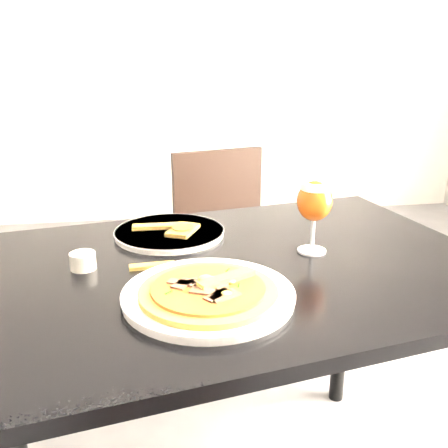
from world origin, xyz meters
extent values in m
cube|color=beige|center=(0.00, 3.00, 1.40)|extent=(5.00, 0.04, 2.80)
cube|color=black|center=(0.17, 0.29, 0.73)|extent=(1.32, 0.99, 0.03)
cylinder|color=black|center=(-0.42, 0.54, 0.36)|extent=(0.05, 0.05, 0.72)
cylinder|color=black|center=(0.64, 0.72, 0.36)|extent=(0.05, 0.05, 0.72)
cube|color=black|center=(0.32, 1.01, 0.42)|extent=(0.47, 0.47, 0.04)
cylinder|color=black|center=(0.20, 0.82, 0.20)|extent=(0.03, 0.03, 0.40)
cylinder|color=black|center=(0.51, 0.89, 0.20)|extent=(0.03, 0.03, 0.40)
cylinder|color=black|center=(0.13, 1.13, 0.20)|extent=(0.03, 0.03, 0.40)
cylinder|color=black|center=(0.43, 1.20, 0.20)|extent=(0.03, 0.03, 0.40)
cube|color=black|center=(0.28, 1.18, 0.65)|extent=(0.37, 0.12, 0.39)
cylinder|color=silver|center=(0.10, 0.13, 0.76)|extent=(0.39, 0.39, 0.02)
cylinder|color=olive|center=(0.10, 0.12, 0.77)|extent=(0.26, 0.26, 0.01)
cylinder|color=#AA2A0E|center=(0.10, 0.12, 0.78)|extent=(0.22, 0.22, 0.01)
cube|color=#4A3020|center=(0.13, 0.12, 0.79)|extent=(0.05, 0.03, 0.00)
cube|color=#4A3020|center=(0.13, 0.15, 0.79)|extent=(0.05, 0.06, 0.00)
cube|color=#4A3020|center=(0.08, 0.18, 0.79)|extent=(0.04, 0.06, 0.00)
cube|color=#4A3020|center=(0.07, 0.13, 0.79)|extent=(0.06, 0.05, 0.00)
cube|color=#4A3020|center=(0.05, 0.10, 0.79)|extent=(0.06, 0.05, 0.00)
cube|color=#4A3020|center=(0.08, 0.05, 0.79)|extent=(0.04, 0.06, 0.00)
cube|color=#4A3020|center=(0.11, 0.09, 0.79)|extent=(0.05, 0.06, 0.00)
ellipsoid|color=#E9E14B|center=(0.11, 0.13, 0.79)|extent=(0.02, 0.02, 0.01)
ellipsoid|color=#E9E14B|center=(0.10, 0.18, 0.79)|extent=(0.02, 0.02, 0.01)
ellipsoid|color=#E9E14B|center=(0.08, 0.13, 0.79)|extent=(0.02, 0.02, 0.01)
ellipsoid|color=#E9E14B|center=(0.04, 0.08, 0.79)|extent=(0.02, 0.02, 0.01)
ellipsoid|color=#E9E14B|center=(0.10, 0.10, 0.79)|extent=(0.02, 0.02, 0.01)
ellipsoid|color=#E9E14B|center=(0.15, 0.08, 0.79)|extent=(0.02, 0.02, 0.01)
cube|color=#10410B|center=(0.10, 0.13, 0.79)|extent=(0.01, 0.02, 0.00)
cube|color=#10410B|center=(0.09, 0.16, 0.79)|extent=(0.01, 0.02, 0.00)
cube|color=#10410B|center=(0.05, 0.17, 0.79)|extent=(0.01, 0.02, 0.00)
cube|color=#10410B|center=(0.07, 0.13, 0.79)|extent=(0.02, 0.01, 0.00)
cube|color=#10410B|center=(0.04, 0.11, 0.79)|extent=(0.02, 0.01, 0.00)
cube|color=#10410B|center=(0.09, 0.11, 0.79)|extent=(0.02, 0.01, 0.00)
cube|color=#10410B|center=(0.08, 0.08, 0.79)|extent=(0.01, 0.02, 0.00)
cube|color=#10410B|center=(0.11, 0.05, 0.79)|extent=(0.01, 0.02, 0.00)
cube|color=#10410B|center=(0.11, 0.09, 0.79)|extent=(0.01, 0.02, 0.00)
cube|color=#10410B|center=(0.15, 0.10, 0.79)|extent=(0.02, 0.01, 0.00)
cube|color=#10410B|center=(0.11, 0.12, 0.79)|extent=(0.02, 0.01, 0.00)
cube|color=#10410B|center=(0.13, 0.14, 0.79)|extent=(0.02, 0.01, 0.00)
cube|color=olive|center=(0.13, 0.14, 0.79)|extent=(0.12, 0.08, 0.01)
cylinder|color=silver|center=(0.05, 0.51, 0.76)|extent=(0.31, 0.31, 0.02)
cube|color=olive|center=(0.01, 0.53, 0.77)|extent=(0.12, 0.03, 0.01)
cube|color=olive|center=(0.08, 0.49, 0.77)|extent=(0.10, 0.12, 0.01)
cylinder|color=#AA2A0E|center=(0.08, 0.49, 0.78)|extent=(0.06, 0.06, 0.00)
cube|color=olive|center=(0.00, 0.30, 0.75)|extent=(0.10, 0.03, 0.01)
cylinder|color=silver|center=(-0.15, 0.32, 0.77)|extent=(0.06, 0.06, 0.04)
cylinder|color=gold|center=(-0.15, 0.32, 0.78)|extent=(0.05, 0.05, 0.01)
cylinder|color=silver|center=(0.38, 0.34, 0.75)|extent=(0.07, 0.07, 0.00)
cylinder|color=silver|center=(0.38, 0.34, 0.79)|extent=(0.01, 0.01, 0.07)
ellipsoid|color=#983D0E|center=(0.38, 0.34, 0.88)|extent=(0.08, 0.08, 0.09)
cylinder|color=white|center=(0.38, 0.34, 0.91)|extent=(0.07, 0.07, 0.02)
camera|label=1|loc=(-0.01, -0.73, 1.20)|focal=40.00mm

